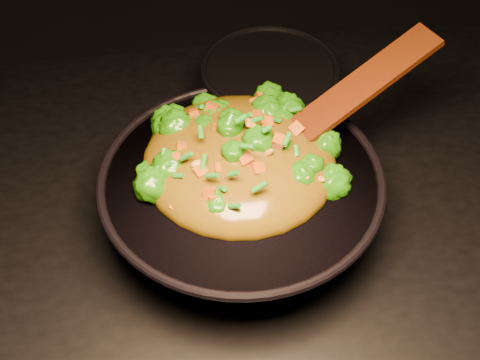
{
  "coord_description": "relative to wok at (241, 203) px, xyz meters",
  "views": [
    {
      "loc": [
        -0.13,
        -0.55,
        1.63
      ],
      "look_at": [
        -0.03,
        0.03,
        0.99
      ],
      "focal_mm": 50.0,
      "sensor_mm": 36.0,
      "label": 1
    }
  ],
  "objects": [
    {
      "name": "stir_fry",
      "position": [
        0.0,
        0.02,
        0.09
      ],
      "size": [
        0.26,
        0.26,
        0.09
      ],
      "primitive_type": null,
      "rotation": [
        0.0,
        0.0,
        0.02
      ],
      "color": "#227108",
      "rests_on": "wok"
    },
    {
      "name": "spatula",
      "position": [
        0.14,
        0.06,
        0.1
      ],
      "size": [
        0.3,
        0.15,
        0.13
      ],
      "primitive_type": "cube",
      "rotation": [
        0.0,
        -0.38,
        0.36
      ],
      "color": "#351806",
      "rests_on": "wok"
    },
    {
      "name": "wok",
      "position": [
        0.0,
        0.0,
        0.0
      ],
      "size": [
        0.36,
        0.36,
        0.1
      ],
      "primitive_type": null,
      "rotation": [
        0.0,
        0.0,
        -0.01
      ],
      "color": "black",
      "rests_on": "stovetop"
    },
    {
      "name": "back_pot",
      "position": [
        0.08,
        0.21,
        0.01
      ],
      "size": [
        0.21,
        0.21,
        0.11
      ],
      "primitive_type": "cylinder",
      "rotation": [
        0.0,
        0.0,
        0.03
      ],
      "color": "black",
      "rests_on": "stovetop"
    }
  ]
}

